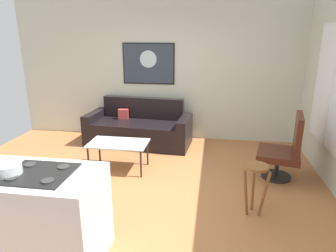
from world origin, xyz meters
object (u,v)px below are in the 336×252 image
(coffee_table, at_px, (118,145))
(armchair, at_px, (285,149))
(mixing_bowl, at_px, (8,170))
(bar_stool, at_px, (256,178))
(couch, at_px, (139,129))
(wall_painting, at_px, (148,64))

(coffee_table, distance_m, armchair, 2.56)
(mixing_bowl, bearing_deg, bar_stool, 26.35)
(bar_stool, bearing_deg, mixing_bowl, -153.65)
(couch, height_order, mixing_bowl, mixing_bowl)
(couch, height_order, bar_stool, couch)
(couch, height_order, armchair, armchair)
(couch, xyz_separation_m, coffee_table, (-0.03, -1.23, 0.12))
(armchair, distance_m, mixing_bowl, 3.63)
(couch, distance_m, armchair, 2.80)
(armchair, distance_m, wall_painting, 3.12)
(coffee_table, xyz_separation_m, mixing_bowl, (-0.31, -2.12, 0.54))
(mixing_bowl, relative_size, wall_painting, 0.22)
(couch, relative_size, armchair, 2.07)
(bar_stool, bearing_deg, armchair, 61.60)
(mixing_bowl, xyz_separation_m, wall_painting, (0.45, 3.83, 0.59))
(couch, distance_m, wall_painting, 1.34)
(mixing_bowl, distance_m, wall_painting, 3.90)
(coffee_table, distance_m, bar_stool, 2.23)
(bar_stool, xyz_separation_m, wall_painting, (-1.86, 2.68, 1.06))
(mixing_bowl, bearing_deg, couch, 84.18)
(armchair, height_order, wall_painting, wall_painting)
(mixing_bowl, bearing_deg, armchair, 37.10)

